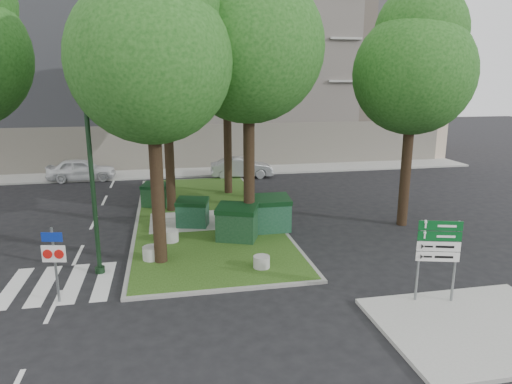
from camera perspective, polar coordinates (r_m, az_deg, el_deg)
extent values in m
plane|color=black|center=(14.22, -5.57, -12.34)|extent=(120.00, 120.00, 0.00)
cube|color=#234313|center=(21.69, -6.45, -2.88)|extent=(6.00, 16.00, 0.12)
cube|color=gray|center=(21.69, -6.45, -2.90)|extent=(6.30, 16.30, 0.10)
cube|color=#999993|center=(13.50, 25.98, -14.99)|extent=(5.00, 4.00, 0.12)
cube|color=#999993|center=(31.85, -9.02, 2.41)|extent=(42.00, 3.00, 0.12)
cube|color=silver|center=(15.74, -20.10, -10.46)|extent=(5.00, 3.00, 0.01)
cube|color=#BBA78C|center=(38.78, -10.00, 16.17)|extent=(41.00, 12.00, 16.00)
cylinder|color=black|center=(15.55, -12.30, 1.72)|extent=(0.44, 0.44, 6.16)
sphere|color=#174612|center=(15.24, -13.04, 15.61)|extent=(5.20, 5.20, 5.20)
sphere|color=#174612|center=(15.60, -12.21, 22.10)|extent=(3.90, 3.90, 3.90)
cylinder|color=black|center=(17.75, -0.89, 4.42)|extent=(0.44, 0.44, 6.72)
sphere|color=#174612|center=(17.56, -0.94, 17.68)|extent=(5.60, 5.60, 5.60)
cylinder|color=black|center=(21.97, -10.80, 4.88)|extent=(0.44, 0.44, 5.88)
sphere|color=#174612|center=(21.73, -11.23, 14.22)|extent=(4.80, 4.80, 4.80)
sphere|color=#174612|center=(22.01, -10.62, 18.62)|extent=(3.60, 3.60, 3.60)
cylinder|color=black|center=(25.10, -3.58, 7.47)|extent=(0.44, 0.44, 7.00)
sphere|color=#174612|center=(25.00, -3.73, 17.20)|extent=(5.80, 5.80, 5.80)
sphere|color=#174612|center=(25.44, -3.15, 21.68)|extent=(4.35, 4.35, 4.35)
cylinder|color=black|center=(20.70, 18.32, 3.89)|extent=(0.44, 0.44, 5.88)
sphere|color=#174612|center=(20.44, 19.09, 13.79)|extent=(5.00, 5.00, 5.00)
sphere|color=#174612|center=(20.85, 19.93, 18.35)|extent=(3.75, 3.75, 3.75)
cube|color=#0E3515|center=(23.28, -12.42, -0.57)|extent=(1.47, 1.26, 0.97)
cube|color=black|center=(23.15, -12.49, 0.78)|extent=(1.53, 1.33, 0.28)
cube|color=#123E26|center=(19.83, -7.93, -2.82)|extent=(1.47, 1.19, 1.01)
cube|color=black|center=(19.67, -7.99, -1.18)|extent=(1.53, 1.26, 0.29)
cube|color=black|center=(17.98, -2.41, -4.17)|extent=(1.76, 1.50, 1.17)
cube|color=black|center=(17.78, -2.43, -2.08)|extent=(1.84, 1.58, 0.34)
cube|color=#133E27|center=(19.07, 1.81, -3.04)|extent=(1.56, 1.06, 1.22)
cube|color=black|center=(18.87, 1.82, -0.97)|extent=(1.61, 1.13, 0.35)
cylinder|color=#ADADA7|center=(16.57, -12.90, -7.43)|extent=(0.64, 0.64, 0.46)
cylinder|color=#9E9D99|center=(15.49, 0.70, -8.72)|extent=(0.56, 0.56, 0.40)
cylinder|color=#ABAAA5|center=(18.19, -10.66, -5.39)|extent=(0.63, 0.63, 0.45)
cylinder|color=gold|center=(24.61, -0.79, 0.27)|extent=(0.43, 0.43, 0.76)
cylinder|color=black|center=(15.48, -19.65, -0.41)|extent=(0.15, 0.15, 5.33)
cylinder|color=black|center=(16.26, -18.92, -9.18)|extent=(0.32, 0.32, 0.21)
sphere|color=white|center=(15.07, -20.57, 10.67)|extent=(0.47, 0.47, 0.47)
cylinder|color=slate|center=(14.31, -23.78, -8.39)|extent=(0.09, 0.09, 2.26)
cube|color=navy|center=(14.02, -24.12, -5.13)|extent=(0.58, 0.16, 0.27)
cube|color=white|center=(14.18, -23.92, -7.03)|extent=(0.67, 0.18, 0.50)
cylinder|color=red|center=(14.22, -24.57, -7.04)|extent=(0.27, 0.08, 0.27)
cylinder|color=red|center=(14.15, -23.28, -7.02)|extent=(0.27, 0.08, 0.27)
cylinder|color=slate|center=(13.75, 19.65, -8.09)|extent=(0.09, 0.09, 2.38)
cylinder|color=slate|center=(14.06, 23.64, -7.98)|extent=(0.09, 0.09, 2.38)
cube|color=#09491B|center=(13.56, 22.06, -3.89)|extent=(1.16, 0.35, 0.27)
cube|color=#09491B|center=(13.65, 21.94, -5.10)|extent=(1.16, 0.35, 0.27)
cube|color=white|center=(13.74, 21.83, -6.30)|extent=(1.16, 0.35, 0.27)
cube|color=white|center=(13.84, 21.72, -7.48)|extent=(1.16, 0.35, 0.27)
imported|color=white|center=(31.21, -20.98, 2.64)|extent=(4.19, 1.74, 1.42)
imported|color=#93969A|center=(30.06, -1.83, 3.07)|extent=(4.10, 1.61, 1.33)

